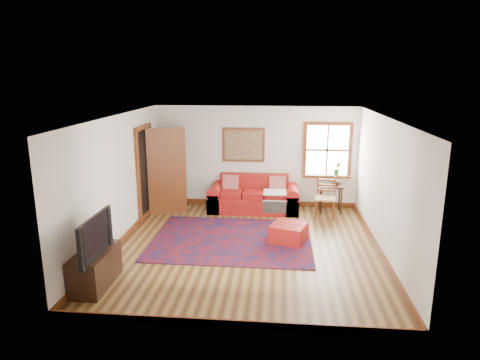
# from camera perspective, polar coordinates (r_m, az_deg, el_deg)

# --- Properties ---
(ground) EXTENTS (5.50, 5.50, 0.00)m
(ground) POSITION_cam_1_polar(r_m,az_deg,el_deg) (8.37, 0.93, -8.89)
(ground) COLOR #432912
(ground) RESTS_ON ground
(room_envelope) EXTENTS (5.04, 5.54, 2.52)m
(room_envelope) POSITION_cam_1_polar(r_m,az_deg,el_deg) (7.89, 0.98, 2.27)
(room_envelope) COLOR silver
(room_envelope) RESTS_ON ground
(window) EXTENTS (1.18, 0.20, 1.38)m
(window) POSITION_cam_1_polar(r_m,az_deg,el_deg) (10.64, 11.70, 3.18)
(window) COLOR white
(window) RESTS_ON ground
(doorway) EXTENTS (0.89, 1.08, 2.14)m
(doorway) POSITION_cam_1_polar(r_m,az_deg,el_deg) (10.11, -10.82, 1.25)
(doorway) COLOR black
(doorway) RESTS_ON ground
(framed_artwork) EXTENTS (1.05, 0.07, 0.85)m
(framed_artwork) POSITION_cam_1_polar(r_m,az_deg,el_deg) (10.58, 0.46, 4.71)
(framed_artwork) COLOR brown
(framed_artwork) RESTS_ON ground
(persian_rug) EXTENTS (3.17, 2.54, 0.02)m
(persian_rug) POSITION_cam_1_polar(r_m,az_deg,el_deg) (8.71, -1.06, -7.89)
(persian_rug) COLOR #5E0D12
(persian_rug) RESTS_ON ground
(red_leather_sofa) EXTENTS (2.17, 0.90, 0.85)m
(red_leather_sofa) POSITION_cam_1_polar(r_m,az_deg,el_deg) (10.47, 1.85, -2.53)
(red_leather_sofa) COLOR maroon
(red_leather_sofa) RESTS_ON ground
(red_ottoman) EXTENTS (0.81, 0.81, 0.37)m
(red_ottoman) POSITION_cam_1_polar(r_m,az_deg,el_deg) (8.60, 6.50, -7.02)
(red_ottoman) COLOR maroon
(red_ottoman) RESTS_ON ground
(side_table) EXTENTS (0.56, 0.42, 0.68)m
(side_table) POSITION_cam_1_polar(r_m,az_deg,el_deg) (10.45, 12.04, -1.30)
(side_table) COLOR black
(side_table) RESTS_ON ground
(ladder_back_chair) EXTENTS (0.51, 0.49, 0.96)m
(ladder_back_chair) POSITION_cam_1_polar(r_m,az_deg,el_deg) (10.04, 11.34, -2.10)
(ladder_back_chair) COLOR tan
(ladder_back_chair) RESTS_ON ground
(media_cabinet) EXTENTS (0.47, 1.05, 0.58)m
(media_cabinet) POSITION_cam_1_polar(r_m,az_deg,el_deg) (7.20, -18.73, -11.13)
(media_cabinet) COLOR black
(media_cabinet) RESTS_ON ground
(television) EXTENTS (0.15, 1.11, 0.64)m
(television) POSITION_cam_1_polar(r_m,az_deg,el_deg) (6.82, -19.55, -7.08)
(television) COLOR black
(television) RESTS_ON media_cabinet
(candle_hurricane) EXTENTS (0.12, 0.12, 0.18)m
(candle_hurricane) POSITION_cam_1_polar(r_m,az_deg,el_deg) (7.36, -17.41, -7.32)
(candle_hurricane) COLOR silver
(candle_hurricane) RESTS_ON media_cabinet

